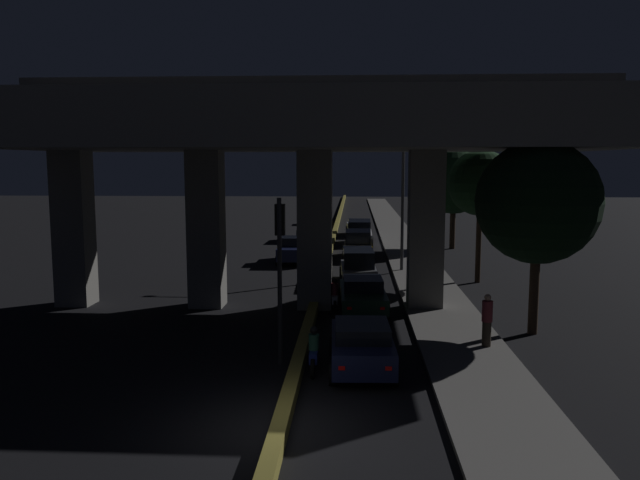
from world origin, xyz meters
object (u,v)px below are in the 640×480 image
Objects in this scene: car_dark_blue_lead_oncoming at (294,250)px; car_dark_green_second at (363,294)px; street_lamp at (395,193)px; car_white_fifth at (359,231)px; car_taxi_yellow_fourth at (358,244)px; car_silver_sixth at (358,227)px; motorcycle_white_filtering_mid at (335,296)px; traffic_light_left_of_median at (280,252)px; car_taxi_yellow_third_oncoming at (320,217)px; pedestrian_on_sidewalk at (487,320)px; car_grey_second_oncoming at (310,228)px; car_dark_blue_lead at (362,345)px; motorcycle_blue_filtering_near at (314,352)px; car_grey_third at (358,265)px.

car_dark_green_second is at bearing 17.03° from car_dark_blue_lead_oncoming.
car_white_fifth is at bearing 98.77° from street_lamp.
car_taxi_yellow_fourth is 0.95× the size of car_silver_sixth.
street_lamp reaches higher than motorcycle_white_filtering_mid.
car_taxi_yellow_third_oncoming is (-1.23, 44.16, -2.80)m from traffic_light_left_of_median.
pedestrian_on_sidewalk is (8.14, -18.03, 0.23)m from car_dark_blue_lead_oncoming.
motorcycle_white_filtering_mid is (2.74, -23.99, -0.39)m from car_grey_second_oncoming.
car_dark_blue_lead reaches higher than motorcycle_blue_filtering_near.
car_dark_blue_lead is 13.80m from car_grey_third.
car_silver_sixth is at bearing -2.43° from motorcycle_blue_filtering_near.
car_grey_third is at bearing -122.30° from street_lamp.
car_taxi_yellow_fourth is 14.49m from motorcycle_white_filtering_mid.
car_grey_third is 0.99× the size of car_grey_second_oncoming.
motorcycle_white_filtering_mid is (-1.18, 0.28, -0.17)m from car_dark_green_second.
car_grey_third is 18.26m from car_grey_second_oncoming.
traffic_light_left_of_median is 17.18m from street_lamp.
car_grey_third is at bearing -1.88° from car_dark_blue_lead.
traffic_light_left_of_median reaches higher than car_white_fifth.
street_lamp is 4.06× the size of motorcycle_blue_filtering_near.
car_taxi_yellow_third_oncoming is (-3.72, 30.87, -0.20)m from car_grey_third.
car_grey_second_oncoming is at bearing 4.85° from car_dark_blue_lead.
car_grey_second_oncoming is at bearing -2.88° from car_taxi_yellow_third_oncoming.
car_grey_second_oncoming is at bearing 105.15° from pedestrian_on_sidewalk.
car_taxi_yellow_third_oncoming is at bearing 100.57° from pedestrian_on_sidewalk.
car_taxi_yellow_fourth is 22.35m from motorcycle_blue_filtering_near.
motorcycle_blue_filtering_near is at bearing 6.11° from car_grey_second_oncoming.
street_lamp is at bearing 98.23° from pedestrian_on_sidewalk.
car_dark_blue_lead_oncoming is at bearing 9.11° from car_dark_blue_lead.
car_taxi_yellow_fourth is 10.28m from car_grey_second_oncoming.
car_white_fifth is at bearing -2.87° from car_grey_third.
car_silver_sixth is at bearing -4.74° from motorcycle_white_filtering_mid.
car_grey_second_oncoming is at bearing 9.73° from car_grey_third.
car_dark_green_second is 13.51m from car_dark_blue_lead_oncoming.
car_grey_third is 6.22m from motorcycle_white_filtering_mid.
car_silver_sixth is 27.17m from motorcycle_white_filtering_mid.
car_dark_blue_lead_oncoming reaches higher than motorcycle_blue_filtering_near.
pedestrian_on_sidewalk is (7.91, -42.42, 0.31)m from car_taxi_yellow_third_oncoming.
traffic_light_left_of_median is 7.88m from car_dark_green_second.
pedestrian_on_sidewalk reaches higher than car_white_fifth.
motorcycle_white_filtering_mid is at bearing -2.65° from motorcycle_blue_filtering_near.
motorcycle_blue_filtering_near reaches higher than car_taxi_yellow_third_oncoming.
car_silver_sixth reaches higher than car_taxi_yellow_third_oncoming.
traffic_light_left_of_median is 1.27× the size of car_dark_blue_lead.
car_taxi_yellow_fourth is (-0.09, 14.72, 0.17)m from car_dark_green_second.
car_dark_green_second is at bearing 69.07° from traffic_light_left_of_median.
car_taxi_yellow_third_oncoming is at bearing 10.51° from car_taxi_yellow_fourth.
car_silver_sixth reaches higher than motorcycle_blue_filtering_near.
car_grey_third reaches higher than car_dark_blue_lead.
motorcycle_blue_filtering_near is (-1.41, -13.98, -0.33)m from car_grey_third.
car_dark_blue_lead is 7.75m from motorcycle_white_filtering_mid.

